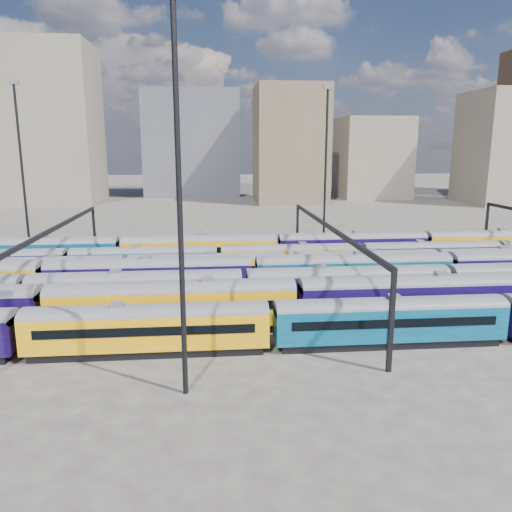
{
  "coord_description": "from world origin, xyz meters",
  "views": [
    {
      "loc": [
        -3.08,
        -53.62,
        16.51
      ],
      "look_at": [
        2.56,
        7.53,
        3.0
      ],
      "focal_mm": 35.0,
      "sensor_mm": 36.0,
      "label": 1
    }
  ],
  "objects": [
    {
      "name": "rake_5",
      "position": [
        -2.08,
        10.0,
        2.45
      ],
      "size": [
        113.97,
        2.78,
        4.67
      ],
      "color": "black",
      "rests_on": "ground"
    },
    {
      "name": "rake_3",
      "position": [
        -9.72,
        0.0,
        2.92
      ],
      "size": [
        157.58,
        3.29,
        5.55
      ],
      "color": "black",
      "rests_on": "ground"
    },
    {
      "name": "rake_4",
      "position": [
        15.53,
        5.0,
        2.46
      ],
      "size": [
        133.53,
        2.79,
        4.69
      ],
      "color": "black",
      "rests_on": "ground"
    },
    {
      "name": "mast_2",
      "position": [
        -5.0,
        -22.0,
        13.97
      ],
      "size": [
        1.4,
        0.5,
        25.6
      ],
      "color": "black",
      "rests_on": "ground"
    },
    {
      "name": "mast_3",
      "position": [
        15.0,
        24.0,
        13.97
      ],
      "size": [
        1.4,
        0.5,
        25.6
      ],
      "color": "black",
      "rests_on": "ground"
    },
    {
      "name": "rake_1",
      "position": [
        4.73,
        -10.0,
        2.92
      ],
      "size": [
        135.37,
        3.3,
        5.57
      ],
      "color": "black",
      "rests_on": "ground"
    },
    {
      "name": "gantry_1",
      "position": [
        -20.0,
        0.0,
        6.79
      ],
      "size": [
        0.35,
        40.35,
        8.03
      ],
      "color": "black",
      "rests_on": "ground"
    },
    {
      "name": "rake_6",
      "position": [
        -15.54,
        15.0,
        2.8
      ],
      "size": [
        129.94,
        3.17,
        5.34
      ],
      "color": "black",
      "rests_on": "ground"
    },
    {
      "name": "gantry_2",
      "position": [
        10.0,
        0.0,
        6.79
      ],
      "size": [
        0.35,
        40.35,
        8.03
      ],
      "color": "black",
      "rests_on": "ground"
    },
    {
      "name": "ground",
      "position": [
        0.0,
        0.0,
        0.0
      ],
      "size": [
        500.0,
        500.0,
        0.0
      ],
      "primitive_type": "plane",
      "color": "#3D3733",
      "rests_on": "ground"
    },
    {
      "name": "rake_0",
      "position": [
        21.8,
        -15.0,
        2.58
      ],
      "size": [
        119.74,
        2.92,
        4.91
      ],
      "color": "black",
      "rests_on": "ground"
    },
    {
      "name": "rake_2",
      "position": [
        10.88,
        -5.0,
        2.76
      ],
      "size": [
        106.37,
        3.12,
        5.25
      ],
      "color": "black",
      "rests_on": "ground"
    },
    {
      "name": "mast_1",
      "position": [
        -30.0,
        22.0,
        13.97
      ],
      "size": [
        1.4,
        0.5,
        25.6
      ],
      "color": "black",
      "rests_on": "ground"
    }
  ]
}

